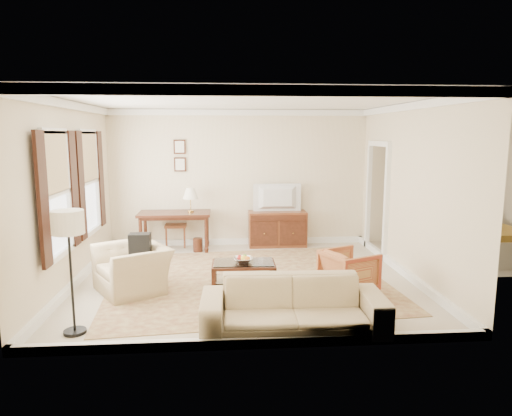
{
  "coord_description": "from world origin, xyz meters",
  "views": [
    {
      "loc": [
        -0.37,
        -7.28,
        2.39
      ],
      "look_at": [
        0.2,
        0.3,
        1.15
      ],
      "focal_mm": 32.0,
      "sensor_mm": 36.0,
      "label": 1
    }
  ],
  "objects": [
    {
      "name": "floor_lamp",
      "position": [
        -2.17,
        -1.92,
        1.26
      ],
      "size": [
        0.37,
        0.37,
        1.51
      ],
      "color": "black",
      "rests_on": "room_shell"
    },
    {
      "name": "striped_armchair",
      "position": [
        1.54,
        -0.73,
        0.36
      ],
      "size": [
        0.88,
        0.9,
        0.72
      ],
      "primitive_type": "imported",
      "rotation": [
        0.0,
        0.0,
        1.99
      ],
      "color": "maroon",
      "rests_on": "room_shell"
    },
    {
      "name": "annex_bedroom",
      "position": [
        4.49,
        1.15,
        0.34
      ],
      "size": [
        3.0,
        2.7,
        2.9
      ],
      "color": "beige",
      "rests_on": "ground"
    },
    {
      "name": "window_front",
      "position": [
        -2.7,
        -0.7,
        1.55
      ],
      "size": [
        0.12,
        1.56,
        1.8
      ],
      "primitive_type": null,
      "color": "#CCB284",
      "rests_on": "room_shell"
    },
    {
      "name": "rug",
      "position": [
        0.03,
        -0.06,
        0.01
      ],
      "size": [
        4.7,
        4.13,
        0.01
      ],
      "primitive_type": "cube",
      "rotation": [
        0.0,
        0.0,
        0.08
      ],
      "color": "brown",
      "rests_on": "room_shell"
    },
    {
      "name": "tv",
      "position": [
        0.81,
        2.21,
        1.24
      ],
      "size": [
        0.97,
        0.56,
        0.13
      ],
      "primitive_type": "imported",
      "rotation": [
        0.0,
        0.0,
        3.14
      ],
      "color": "black",
      "rests_on": "sideboard"
    },
    {
      "name": "sofa",
      "position": [
        0.48,
        -2.05,
        0.44
      ],
      "size": [
        2.25,
        0.72,
        0.87
      ],
      "primitive_type": "imported",
      "rotation": [
        0.0,
        0.0,
        -0.03
      ],
      "color": "tan",
      "rests_on": "room_shell"
    },
    {
      "name": "desk_lamp",
      "position": [
        -1.01,
        2.03,
        1.05
      ],
      "size": [
        0.32,
        0.32,
        0.5
      ],
      "primitive_type": null,
      "color": "silver",
      "rests_on": "writing_desk"
    },
    {
      "name": "window_rear",
      "position": [
        -2.7,
        0.9,
        1.55
      ],
      "size": [
        0.12,
        1.56,
        1.8
      ],
      "primitive_type": null,
      "color": "#CCB284",
      "rests_on": "room_shell"
    },
    {
      "name": "sideboard",
      "position": [
        0.81,
        2.23,
        0.38
      ],
      "size": [
        1.23,
        0.47,
        0.75
      ],
      "primitive_type": "cube",
      "color": "brown",
      "rests_on": "room_shell"
    },
    {
      "name": "fruit_bowl",
      "position": [
        -0.06,
        -0.43,
        0.47
      ],
      "size": [
        0.42,
        0.42,
        0.1
      ],
      "primitive_type": "imported",
      "color": "silver",
      "rests_on": "coffee_table"
    },
    {
      "name": "book_a",
      "position": [
        -0.27,
        -0.36,
        0.17
      ],
      "size": [
        0.26,
        0.18,
        0.38
      ],
      "primitive_type": "imported",
      "rotation": [
        0.0,
        0.0,
        0.55
      ],
      "color": "brown",
      "rests_on": "coffee_table"
    },
    {
      "name": "doorway",
      "position": [
        2.71,
        1.5,
        1.08
      ],
      "size": [
        0.1,
        1.12,
        2.25
      ],
      "primitive_type": null,
      "color": "white",
      "rests_on": "room_shell"
    },
    {
      "name": "coffee_table",
      "position": [
        -0.05,
        -0.4,
        0.31
      ],
      "size": [
        0.99,
        0.59,
        0.42
      ],
      "rotation": [
        0.0,
        0.0,
        -0.02
      ],
      "color": "#492214",
      "rests_on": "room_shell"
    },
    {
      "name": "backpack",
      "position": [
        -1.64,
        -0.35,
        0.72
      ],
      "size": [
        0.28,
        0.36,
        0.4
      ],
      "primitive_type": "cube",
      "rotation": [
        0.0,
        0.0,
        -1.37
      ],
      "color": "black",
      "rests_on": "club_armchair"
    },
    {
      "name": "writing_desk",
      "position": [
        -1.35,
        2.03,
        0.69
      ],
      "size": [
        1.46,
        0.73,
        0.8
      ],
      "color": "#492214",
      "rests_on": "room_shell"
    },
    {
      "name": "book_b",
      "position": [
        0.08,
        -0.41,
        0.16
      ],
      "size": [
        0.23,
        0.2,
        0.38
      ],
      "primitive_type": "imported",
      "rotation": [
        0.0,
        0.0,
        -0.72
      ],
      "color": "brown",
      "rests_on": "coffee_table"
    },
    {
      "name": "framed_prints",
      "position": [
        -1.25,
        2.47,
        1.94
      ],
      "size": [
        0.25,
        0.04,
        0.68
      ],
      "primitive_type": null,
      "color": "#492214",
      "rests_on": "room_shell"
    },
    {
      "name": "club_armchair",
      "position": [
        -1.75,
        -0.42,
        0.47
      ],
      "size": [
        1.16,
        1.29,
        0.94
      ],
      "primitive_type": "imported",
      "rotation": [
        0.0,
        0.0,
        -1.02
      ],
      "color": "tan",
      "rests_on": "room_shell"
    },
    {
      "name": "room_shell",
      "position": [
        0.0,
        0.0,
        2.47
      ],
      "size": [
        5.51,
        5.01,
        2.91
      ],
      "color": "beige",
      "rests_on": "ground"
    },
    {
      "name": "desk_chair",
      "position": [
        -1.36,
        2.38,
        0.53
      ],
      "size": [
        0.46,
        0.46,
        1.05
      ],
      "primitive_type": null,
      "rotation": [
        0.0,
        0.0,
        -0.02
      ],
      "color": "brown",
      "rests_on": "room_shell"
    }
  ]
}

